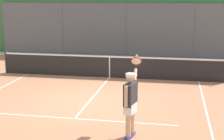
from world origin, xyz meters
name	(u,v)px	position (x,y,z in m)	size (l,w,h in m)	color
ground_plane	(88,103)	(0.00, 0.00, 0.00)	(60.00, 60.00, 0.00)	#B27551
court_line_markings	(72,122)	(0.00, 1.83, 0.00)	(7.83, 9.79, 0.01)	white
fence_backdrop	(128,28)	(0.00, -9.43, 1.69)	(18.40, 1.37, 3.41)	#565B60
tennis_net	(110,67)	(0.00, -3.81, 0.49)	(10.06, 0.09, 1.07)	#2D2D2D
tennis_player	(130,100)	(-1.80, 2.61, 1.00)	(0.34, 1.42, 1.99)	navy
tennis_ball_near_baseline	(211,85)	(-4.31, -3.07, 0.03)	(0.07, 0.07, 0.07)	#C1D138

